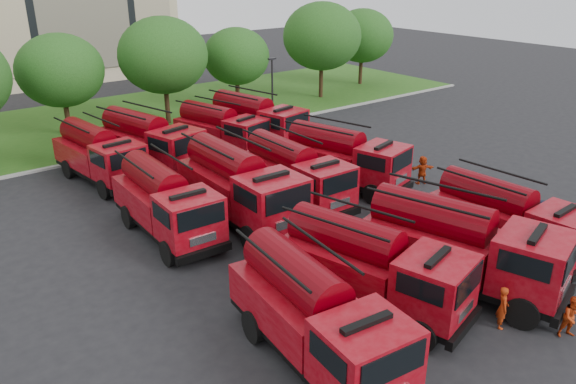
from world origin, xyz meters
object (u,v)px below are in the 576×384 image
Objects in this scene: fire_truck_7 at (343,158)px; firefighter_2 at (532,234)px; firefighter_1 at (568,336)px; firefighter_4 at (253,237)px; firefighter_5 at (421,183)px; firefighter_0 at (499,326)px; fire_truck_2 at (460,246)px; fire_truck_3 at (507,218)px; fire_truck_1 at (371,266)px; fire_truck_4 at (166,202)px; fire_truck_5 at (239,186)px; fire_truck_10 at (220,130)px; fire_truck_9 at (149,142)px; fire_truck_8 at (99,154)px; fire_truck_0 at (315,315)px; firefighter_3 at (535,239)px; fire_truck_6 at (294,174)px; fire_truck_11 at (256,121)px.

firefighter_2 is (2.77, -9.77, -1.65)m from fire_truck_7.
firefighter_1 is (-3.29, -14.60, -1.65)m from fire_truck_7.
firefighter_4 is 1.04× the size of firefighter_5.
firefighter_0 is at bearing 158.51° from firefighter_1.
fire_truck_3 is (4.03, 0.54, -0.20)m from fire_truck_2.
fire_truck_1 is 4.99× the size of firefighter_1.
fire_truck_4 is at bearing 53.79° from firefighter_2.
fire_truck_5 is (0.27, 8.89, 0.18)m from fire_truck_1.
firefighter_2 is (4.99, -18.96, -1.55)m from fire_truck_10.
fire_truck_3 is 8.25m from firefighter_5.
firefighter_1 is (3.98, -23.59, -1.72)m from fire_truck_9.
firefighter_4 is (-5.27, -11.29, -1.55)m from fire_truck_10.
fire_truck_3 is 21.60m from fire_truck_8.
fire_truck_0 is 3.96× the size of firefighter_3.
fire_truck_0 is 1.03× the size of fire_truck_6.
fire_truck_9 is 5.06m from fire_truck_10.
fire_truck_7 is 5.03× the size of firefighter_1.
fire_truck_11 is 4.70× the size of firefighter_2.
firefighter_2 is (2.31, -18.83, -1.70)m from fire_truck_11.
firefighter_1 is 0.80× the size of firefighter_3.
firefighter_1 is 7.29m from firefighter_3.
firefighter_0 is (-0.94, -2.54, -1.76)m from fire_truck_2.
fire_truck_9 is at bearing 29.83° from firefighter_2.
firefighter_3 is at bearing -44.89° from fire_truck_5.
fire_truck_1 is at bearing 83.96° from firefighter_0.
fire_truck_2 reaches higher than fire_truck_10.
firefighter_5 reaches higher than firefighter_1.
fire_truck_1 is 19.07m from fire_truck_10.
fire_truck_6 is at bearing 9.36° from firefighter_5.
firefighter_1 is at bearing -117.15° from fire_truck_7.
fire_truck_2 is 1.14× the size of fire_truck_10.
fire_truck_0 is 4.44× the size of firefighter_4.
firefighter_1 is (-1.08, -23.80, -1.55)m from fire_truck_10.
fire_truck_5 is 10.64m from fire_truck_10.
fire_truck_10 is at bearing 69.69° from fire_truck_2.
fire_truck_5 is at bearing -140.03° from fire_truck_11.
fire_truck_0 is 14.89m from fire_truck_7.
fire_truck_5 is 13.77m from firefighter_3.
fire_truck_10 is at bearing 82.64° from fire_truck_6.
firefighter_5 is at bearing -59.51° from fire_truck_9.
fire_truck_10 is (1.41, 9.43, -0.09)m from fire_truck_6.
firefighter_0 is 1.03× the size of firefighter_1.
fire_truck_0 is 0.93× the size of fire_truck_5.
firefighter_4 is at bearing -136.96° from fire_truck_11.
fire_truck_0 is at bearing 115.25° from firefighter_0.
fire_truck_2 is 19.66m from fire_truck_9.
firefighter_0 is (-5.10, -21.95, -1.70)m from fire_truck_11.
fire_truck_3 is 0.86× the size of fire_truck_5.
fire_truck_5 is 13.72m from firefighter_2.
firefighter_4 is (-9.96, 8.04, 0.00)m from firefighter_3.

